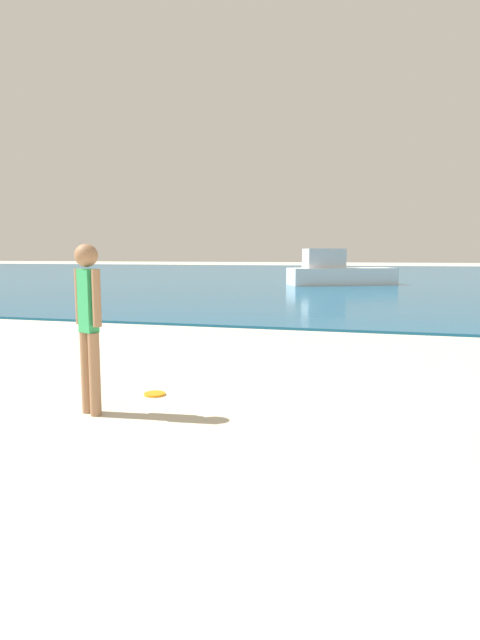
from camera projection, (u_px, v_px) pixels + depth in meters
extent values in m
cube|color=#14567F|center=(363.00, 275.00, 39.64)|extent=(160.00, 60.00, 0.06)
cylinder|color=#936B4C|center=(87.00, 372.00, 5.28)|extent=(0.11, 0.11, 0.84)
cylinder|color=#936B4C|center=(95.00, 375.00, 5.18)|extent=(0.11, 0.11, 0.84)
cube|color=#2DA35B|center=(88.00, 301.00, 5.13)|extent=(0.23, 0.19, 0.63)
sphere|color=#936B4C|center=(86.00, 255.00, 5.08)|extent=(0.23, 0.23, 0.23)
cylinder|color=#936B4C|center=(79.00, 296.00, 5.23)|extent=(0.08, 0.08, 0.56)
cylinder|color=#936B4C|center=(97.00, 298.00, 5.03)|extent=(0.08, 0.08, 0.56)
cylinder|color=orange|center=(155.00, 394.00, 5.98)|extent=(0.24, 0.24, 0.03)
cube|color=white|center=(342.00, 276.00, 26.23)|extent=(5.56, 3.82, 0.85)
cube|color=silver|center=(324.00, 258.00, 25.95)|extent=(2.25, 1.90, 0.96)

